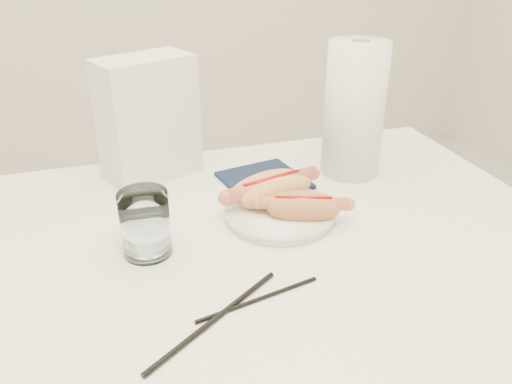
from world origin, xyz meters
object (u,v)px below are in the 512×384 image
object	(u,v)px
plate	(280,215)
water_glass	(145,224)
napkin_box	(148,119)
paper_towel_roll	(354,110)
hotdog_right	(303,207)
table	(222,279)
hotdog_left	(271,189)

from	to	relation	value
plate	water_glass	size ratio (longest dim) A/B	1.78
napkin_box	paper_towel_roll	bearing A→B (deg)	-37.88
hotdog_right	paper_towel_roll	bearing A→B (deg)	64.28
water_glass	napkin_box	bearing A→B (deg)	80.95
water_glass	paper_towel_roll	distance (m)	0.48
plate	napkin_box	bearing A→B (deg)	126.90
water_glass	paper_towel_roll	size ratio (longest dim) A/B	0.39
hotdog_right	paper_towel_roll	xyz separation A→B (m)	(0.18, 0.17, 0.10)
plate	hotdog_right	xyz separation A→B (m)	(0.03, -0.03, 0.03)
napkin_box	water_glass	bearing A→B (deg)	-121.56
napkin_box	table	bearing A→B (deg)	-100.54
hotdog_right	napkin_box	world-z (taller)	napkin_box
plate	napkin_box	xyz separation A→B (m)	(-0.19, 0.25, 0.11)
water_glass	hotdog_left	bearing A→B (deg)	18.64
table	hotdog_right	xyz separation A→B (m)	(0.15, 0.03, 0.09)
plate	hotdog_right	distance (m)	0.05
plate	hotdog_left	world-z (taller)	hotdog_left
hotdog_left	napkin_box	world-z (taller)	napkin_box
table	napkin_box	xyz separation A→B (m)	(-0.07, 0.31, 0.18)
napkin_box	paper_towel_roll	size ratio (longest dim) A/B	0.90
table	hotdog_left	world-z (taller)	hotdog_left
water_glass	paper_towel_roll	xyz separation A→B (m)	(0.44, 0.18, 0.08)
hotdog_left	water_glass	distance (m)	0.24
hotdog_right	water_glass	world-z (taller)	water_glass
table	hotdog_right	bearing A→B (deg)	11.10
water_glass	napkin_box	size ratio (longest dim) A/B	0.44
table	water_glass	size ratio (longest dim) A/B	11.36
hotdog_left	water_glass	size ratio (longest dim) A/B	1.77
plate	paper_towel_roll	distance (m)	0.28
hotdog_right	hotdog_left	bearing A→B (deg)	134.13
hotdog_left	table	bearing A→B (deg)	-154.51
water_glass	napkin_box	world-z (taller)	napkin_box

